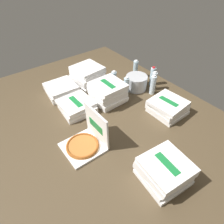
{
  "coord_description": "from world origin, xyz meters",
  "views": [
    {
      "loc": [
        1.26,
        -0.83,
        1.45
      ],
      "look_at": [
        0.05,
        0.1,
        0.14
      ],
      "focal_mm": 32.13,
      "sensor_mm": 36.0,
      "label": 1
    }
  ],
  "objects_px": {
    "water_bottle_5": "(154,81)",
    "ice_bucket": "(136,82)",
    "water_bottle_1": "(153,85)",
    "water_bottle_4": "(126,87)",
    "pizza_stack_left_far": "(168,107)",
    "open_pizza_box": "(86,141)",
    "pizza_stack_left_near": "(108,92)",
    "pizza_stack_center_near": "(77,106)",
    "water_bottle_0": "(152,76)",
    "water_bottle_3": "(114,80)",
    "pizza_stack_right_far": "(164,171)",
    "water_bottle_2": "(135,69)",
    "pizza_stack_left_mid": "(61,90)",
    "pizza_stack_right_mid": "(88,75)"
  },
  "relations": [
    {
      "from": "water_bottle_0",
      "to": "ice_bucket",
      "type": "bearing_deg",
      "value": -104.25
    },
    {
      "from": "ice_bucket",
      "to": "water_bottle_4",
      "type": "relative_size",
      "value": 1.05
    },
    {
      "from": "pizza_stack_right_far",
      "to": "ice_bucket",
      "type": "height_order",
      "value": "pizza_stack_right_far"
    },
    {
      "from": "pizza_stack_right_mid",
      "to": "pizza_stack_left_far",
      "type": "bearing_deg",
      "value": 19.73
    },
    {
      "from": "water_bottle_4",
      "to": "ice_bucket",
      "type": "bearing_deg",
      "value": 100.64
    },
    {
      "from": "ice_bucket",
      "to": "pizza_stack_left_mid",
      "type": "bearing_deg",
      "value": -120.02
    },
    {
      "from": "pizza_stack_left_near",
      "to": "pizza_stack_left_far",
      "type": "distance_m",
      "value": 0.69
    },
    {
      "from": "water_bottle_0",
      "to": "water_bottle_5",
      "type": "height_order",
      "value": "same"
    },
    {
      "from": "pizza_stack_right_far",
      "to": "pizza_stack_left_near",
      "type": "relative_size",
      "value": 1.08
    },
    {
      "from": "water_bottle_1",
      "to": "water_bottle_3",
      "type": "relative_size",
      "value": 1.0
    },
    {
      "from": "ice_bucket",
      "to": "water_bottle_3",
      "type": "bearing_deg",
      "value": -125.29
    },
    {
      "from": "pizza_stack_right_far",
      "to": "ice_bucket",
      "type": "bearing_deg",
      "value": 147.01
    },
    {
      "from": "pizza_stack_right_mid",
      "to": "pizza_stack_right_far",
      "type": "relative_size",
      "value": 1.02
    },
    {
      "from": "pizza_stack_right_mid",
      "to": "pizza_stack_left_near",
      "type": "xyz_separation_m",
      "value": [
        0.47,
        -0.02,
        0.0
      ]
    },
    {
      "from": "water_bottle_3",
      "to": "pizza_stack_right_far",
      "type": "bearing_deg",
      "value": -20.64
    },
    {
      "from": "pizza_stack_left_near",
      "to": "water_bottle_5",
      "type": "bearing_deg",
      "value": 74.92
    },
    {
      "from": "pizza_stack_right_far",
      "to": "water_bottle_5",
      "type": "relative_size",
      "value": 1.55
    },
    {
      "from": "pizza_stack_left_far",
      "to": "water_bottle_5",
      "type": "height_order",
      "value": "water_bottle_5"
    },
    {
      "from": "water_bottle_2",
      "to": "pizza_stack_left_near",
      "type": "bearing_deg",
      "value": -71.6
    },
    {
      "from": "open_pizza_box",
      "to": "water_bottle_3",
      "type": "height_order",
      "value": "open_pizza_box"
    },
    {
      "from": "pizza_stack_left_near",
      "to": "water_bottle_4",
      "type": "height_order",
      "value": "water_bottle_4"
    },
    {
      "from": "open_pizza_box",
      "to": "pizza_stack_center_near",
      "type": "xyz_separation_m",
      "value": [
        -0.5,
        0.19,
        -0.01
      ]
    },
    {
      "from": "water_bottle_5",
      "to": "water_bottle_0",
      "type": "bearing_deg",
      "value": 142.48
    },
    {
      "from": "pizza_stack_left_near",
      "to": "pizza_stack_left_far",
      "type": "xyz_separation_m",
      "value": [
        0.57,
        0.39,
        -0.04
      ]
    },
    {
      "from": "pizza_stack_right_mid",
      "to": "water_bottle_0",
      "type": "xyz_separation_m",
      "value": [
        0.53,
        0.65,
        0.01
      ]
    },
    {
      "from": "open_pizza_box",
      "to": "water_bottle_0",
      "type": "bearing_deg",
      "value": 106.94
    },
    {
      "from": "water_bottle_5",
      "to": "ice_bucket",
      "type": "bearing_deg",
      "value": -135.13
    },
    {
      "from": "pizza_stack_right_far",
      "to": "water_bottle_5",
      "type": "xyz_separation_m",
      "value": [
        -0.93,
        0.85,
        0.02
      ]
    },
    {
      "from": "pizza_stack_left_near",
      "to": "water_bottle_1",
      "type": "xyz_separation_m",
      "value": [
        0.21,
        0.52,
        0.01
      ]
    },
    {
      "from": "pizza_stack_right_mid",
      "to": "pizza_stack_right_far",
      "type": "bearing_deg",
      "value": -10.05
    },
    {
      "from": "pizza_stack_left_mid",
      "to": "pizza_stack_left_far",
      "type": "relative_size",
      "value": 1.04
    },
    {
      "from": "pizza_stack_center_near",
      "to": "water_bottle_3",
      "type": "xyz_separation_m",
      "value": [
        -0.09,
        0.59,
        0.06
      ]
    },
    {
      "from": "pizza_stack_center_near",
      "to": "ice_bucket",
      "type": "xyz_separation_m",
      "value": [
        0.07,
        0.83,
        0.03
      ]
    },
    {
      "from": "water_bottle_1",
      "to": "water_bottle_4",
      "type": "xyz_separation_m",
      "value": [
        -0.17,
        -0.28,
        0.0
      ]
    },
    {
      "from": "pizza_stack_left_near",
      "to": "water_bottle_1",
      "type": "relative_size",
      "value": 1.43
    },
    {
      "from": "water_bottle_5",
      "to": "water_bottle_3",
      "type": "bearing_deg",
      "value": -129.51
    },
    {
      "from": "pizza_stack_left_far",
      "to": "open_pizza_box",
      "type": "bearing_deg",
      "value": -97.58
    },
    {
      "from": "pizza_stack_left_mid",
      "to": "water_bottle_5",
      "type": "relative_size",
      "value": 1.52
    },
    {
      "from": "pizza_stack_left_far",
      "to": "water_bottle_5",
      "type": "xyz_separation_m",
      "value": [
        -0.41,
        0.21,
        0.04
      ]
    },
    {
      "from": "open_pizza_box",
      "to": "pizza_stack_left_mid",
      "type": "xyz_separation_m",
      "value": [
        -0.9,
        0.2,
        -0.01
      ]
    },
    {
      "from": "open_pizza_box",
      "to": "pizza_stack_right_far",
      "type": "height_order",
      "value": "open_pizza_box"
    },
    {
      "from": "pizza_stack_left_mid",
      "to": "water_bottle_4",
      "type": "bearing_deg",
      "value": 50.16
    },
    {
      "from": "open_pizza_box",
      "to": "water_bottle_3",
      "type": "distance_m",
      "value": 0.99
    },
    {
      "from": "pizza_stack_right_mid",
      "to": "pizza_stack_left_near",
      "type": "height_order",
      "value": "pizza_stack_left_near"
    },
    {
      "from": "pizza_stack_left_near",
      "to": "pizza_stack_center_near",
      "type": "xyz_separation_m",
      "value": [
        -0.06,
        -0.38,
        -0.06
      ]
    },
    {
      "from": "open_pizza_box",
      "to": "water_bottle_5",
      "type": "xyz_separation_m",
      "value": [
        -0.28,
        1.16,
        0.05
      ]
    },
    {
      "from": "pizza_stack_right_mid",
      "to": "water_bottle_0",
      "type": "distance_m",
      "value": 0.84
    },
    {
      "from": "pizza_stack_center_near",
      "to": "open_pizza_box",
      "type": "bearing_deg",
      "value": -20.51
    },
    {
      "from": "water_bottle_1",
      "to": "water_bottle_3",
      "type": "bearing_deg",
      "value": -139.81
    },
    {
      "from": "ice_bucket",
      "to": "water_bottle_4",
      "type": "height_order",
      "value": "water_bottle_4"
    }
  ]
}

